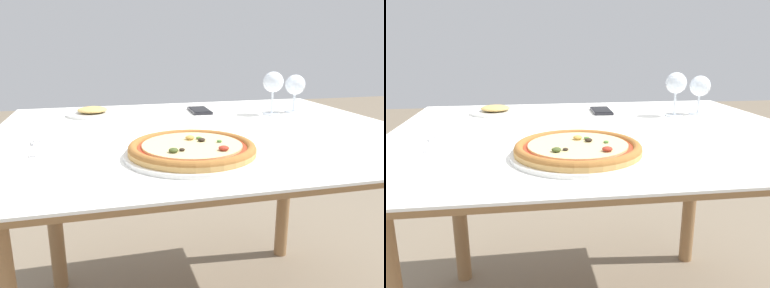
# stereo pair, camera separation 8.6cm
# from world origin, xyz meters

# --- Properties ---
(dining_table) EXTENTS (1.24, 1.02, 0.75)m
(dining_table) POSITION_xyz_m (0.00, 0.00, 0.66)
(dining_table) COLOR #997047
(dining_table) RESTS_ON ground_plane
(pizza_plate) EXTENTS (0.32, 0.32, 0.04)m
(pizza_plate) POSITION_xyz_m (-0.10, -0.27, 0.76)
(pizza_plate) COLOR white
(pizza_plate) RESTS_ON dining_table
(fork) EXTENTS (0.03, 0.17, 0.00)m
(fork) POSITION_xyz_m (-0.47, -0.10, 0.75)
(fork) COLOR silver
(fork) RESTS_ON dining_table
(wine_glass_far_left) EXTENTS (0.07, 0.07, 0.16)m
(wine_glass_far_left) POSITION_xyz_m (0.31, 0.17, 0.86)
(wine_glass_far_left) COLOR silver
(wine_glass_far_left) RESTS_ON dining_table
(wine_glass_far_right) EXTENTS (0.07, 0.07, 0.14)m
(wine_glass_far_right) POSITION_xyz_m (0.41, 0.19, 0.85)
(wine_glass_far_right) COLOR silver
(wine_glass_far_right) RESTS_ON dining_table
(cell_phone) EXTENTS (0.08, 0.15, 0.01)m
(cell_phone) POSITION_xyz_m (0.07, 0.29, 0.75)
(cell_phone) COLOR #232328
(cell_phone) RESTS_ON dining_table
(side_plate) EXTENTS (0.18, 0.18, 0.03)m
(side_plate) POSITION_xyz_m (-0.33, 0.31, 0.76)
(side_plate) COLOR white
(side_plate) RESTS_ON dining_table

